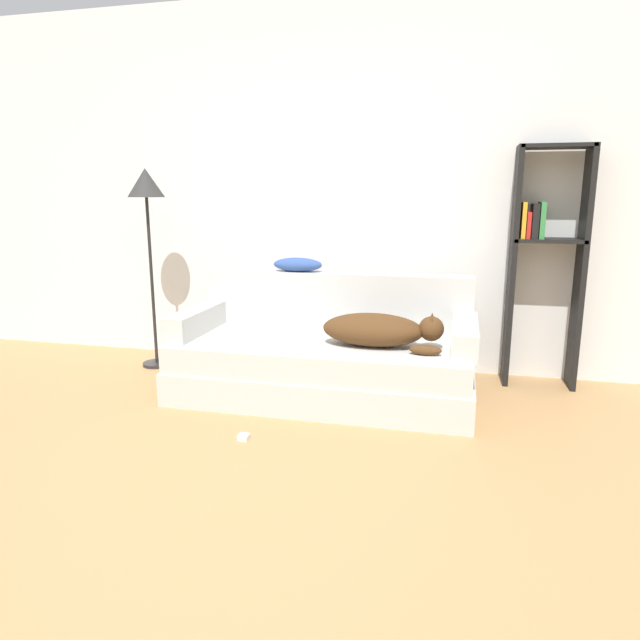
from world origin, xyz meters
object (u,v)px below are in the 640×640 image
(floor_lamp, at_px, (147,200))
(power_adapter, at_px, (244,437))
(bookshelf, at_px, (545,253))
(throw_pillow, at_px, (298,265))
(dog, at_px, (379,330))
(couch, at_px, (324,368))
(laptop, at_px, (285,340))

(floor_lamp, distance_m, power_adapter, 2.05)
(bookshelf, bearing_deg, throw_pillow, -172.33)
(dog, bearing_deg, throw_pillow, 144.81)
(dog, bearing_deg, couch, 167.57)
(bookshelf, bearing_deg, power_adapter, -139.90)
(couch, relative_size, power_adapter, 33.24)
(laptop, bearing_deg, bookshelf, 6.96)
(dog, distance_m, laptop, 0.61)
(bookshelf, height_order, power_adapter, bookshelf)
(throw_pillow, xyz_separation_m, bookshelf, (1.66, 0.22, 0.10))
(dog, relative_size, power_adapter, 12.90)
(couch, height_order, bookshelf, bookshelf)
(couch, relative_size, floor_lamp, 1.29)
(couch, bearing_deg, dog, -12.43)
(throw_pillow, distance_m, power_adapter, 1.41)
(throw_pillow, height_order, floor_lamp, floor_lamp)
(dog, xyz_separation_m, floor_lamp, (-1.79, 0.43, 0.78))
(throw_pillow, relative_size, bookshelf, 0.22)
(throw_pillow, xyz_separation_m, floor_lamp, (-1.14, -0.03, 0.44))
(dog, bearing_deg, bookshelf, 33.97)
(dog, distance_m, bookshelf, 1.30)
(couch, xyz_separation_m, floor_lamp, (-1.42, 0.35, 1.07))
(laptop, bearing_deg, power_adapter, -109.80)
(dog, bearing_deg, floor_lamp, 166.40)
(laptop, relative_size, throw_pillow, 0.98)
(bookshelf, xyz_separation_m, floor_lamp, (-2.80, -0.25, 0.34))
(bookshelf, bearing_deg, dog, -146.03)
(power_adapter, bearing_deg, laptop, 87.33)
(couch, bearing_deg, power_adapter, -108.22)
(throw_pillow, bearing_deg, laptop, -83.83)
(dog, relative_size, floor_lamp, 0.50)
(couch, bearing_deg, laptop, -152.33)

